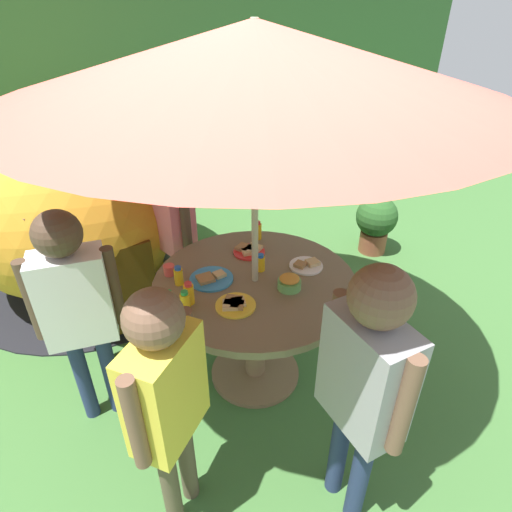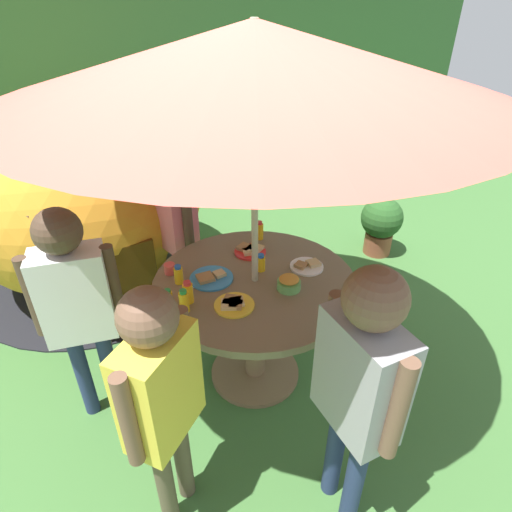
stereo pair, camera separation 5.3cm
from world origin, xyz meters
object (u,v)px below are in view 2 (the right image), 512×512
(potted_plant, at_px, (381,223))
(juice_bottle_near_left, at_px, (168,298))
(child_in_pink_shirt, at_px, (171,211))
(juice_bottle_mid_left, at_px, (179,275))
(juice_bottle_near_right, at_px, (259,231))
(juice_bottle_center_front, at_px, (188,292))
(plate_back_edge, at_px, (307,266))
(wooden_chair, at_px, (82,264))
(garden_table, at_px, (255,302))
(dome_tent, at_px, (82,196))
(cup_near, at_px, (170,269))
(child_in_grey_shirt, at_px, (361,377))
(plate_far_right, at_px, (211,278))
(child_in_yellow_shirt, at_px, (160,388))
(plate_far_left, at_px, (250,250))
(plate_center_back, at_px, (234,304))
(patio_umbrella, at_px, (254,59))
(juice_bottle_mid_right, at_px, (261,263))
(snack_bowl, at_px, (289,283))
(juice_bottle_front_edge, at_px, (184,301))
(child_in_white_shirt, at_px, (75,295))

(potted_plant, relative_size, juice_bottle_near_left, 5.36)
(child_in_pink_shirt, relative_size, juice_bottle_mid_left, 12.02)
(juice_bottle_near_right, distance_m, juice_bottle_center_front, 0.78)
(plate_back_edge, height_order, juice_bottle_center_front, juice_bottle_center_front)
(wooden_chair, xyz_separation_m, juice_bottle_center_front, (0.50, -0.95, 0.26))
(garden_table, relative_size, juice_bottle_near_left, 11.11)
(wooden_chair, height_order, juice_bottle_mid_left, wooden_chair)
(potted_plant, bearing_deg, dome_tent, 163.90)
(juice_bottle_near_right, bearing_deg, cup_near, -165.86)
(child_in_grey_shirt, distance_m, juice_bottle_near_left, 1.06)
(plate_far_right, bearing_deg, child_in_pink_shirt, 93.14)
(garden_table, distance_m, child_in_yellow_shirt, 0.96)
(juice_bottle_near_right, xyz_separation_m, cup_near, (-0.65, -0.16, -0.03))
(child_in_pink_shirt, relative_size, child_in_grey_shirt, 0.99)
(child_in_pink_shirt, xyz_separation_m, plate_back_edge, (0.60, -0.83, -0.11))
(plate_far_left, height_order, plate_center_back, same)
(garden_table, xyz_separation_m, juice_bottle_mid_left, (-0.40, 0.15, 0.22))
(patio_umbrella, distance_m, child_in_grey_shirt, 1.39)
(child_in_pink_shirt, bearing_deg, juice_bottle_near_left, -33.63)
(child_in_grey_shirt, bearing_deg, juice_bottle_center_front, 23.87)
(juice_bottle_center_front, distance_m, cup_near, 0.31)
(plate_far_left, bearing_deg, plate_back_edge, -50.67)
(dome_tent, distance_m, juice_bottle_near_right, 1.61)
(patio_umbrella, distance_m, juice_bottle_mid_right, 1.11)
(patio_umbrella, distance_m, child_in_yellow_shirt, 1.42)
(snack_bowl, distance_m, juice_bottle_front_edge, 0.58)
(plate_back_edge, distance_m, juice_bottle_mid_right, 0.28)
(potted_plant, bearing_deg, juice_bottle_mid_right, -151.94)
(juice_bottle_mid_right, bearing_deg, plate_far_right, 174.25)
(patio_umbrella, height_order, child_in_pink_shirt, patio_umbrella)
(garden_table, height_order, potted_plant, garden_table)
(child_in_pink_shirt, bearing_deg, juice_bottle_front_edge, -28.65)
(child_in_pink_shirt, relative_size, plate_far_right, 5.52)
(child_in_pink_shirt, distance_m, plate_back_edge, 1.03)
(juice_bottle_mid_right, relative_size, juice_bottle_front_edge, 0.83)
(child_in_yellow_shirt, distance_m, plate_center_back, 0.67)
(garden_table, distance_m, wooden_chair, 1.28)
(dome_tent, distance_m, child_in_yellow_shirt, 2.30)
(garden_table, height_order, juice_bottle_near_left, juice_bottle_near_left)
(potted_plant, distance_m, plate_back_edge, 1.72)
(garden_table, xyz_separation_m, juice_bottle_mid_right, (0.07, 0.08, 0.21))
(wooden_chair, distance_m, potted_plant, 2.61)
(juice_bottle_front_edge, bearing_deg, juice_bottle_center_front, 59.12)
(cup_near, bearing_deg, juice_bottle_mid_left, -78.56)
(patio_umbrella, xyz_separation_m, child_in_yellow_shirt, (-0.68, -0.63, -1.08))
(child_in_grey_shirt, bearing_deg, plate_far_right, 11.89)
(potted_plant, distance_m, child_in_white_shirt, 2.82)
(juice_bottle_mid_left, bearing_deg, cup_near, 101.44)
(juice_bottle_near_left, bearing_deg, wooden_chair, 112.79)
(plate_far_right, xyz_separation_m, juice_bottle_front_edge, (-0.22, -0.22, 0.05))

